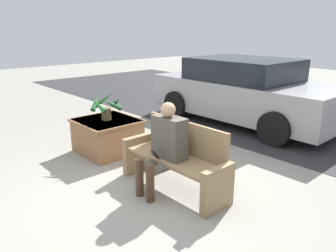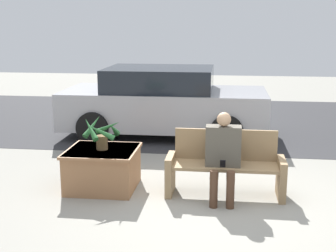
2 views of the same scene
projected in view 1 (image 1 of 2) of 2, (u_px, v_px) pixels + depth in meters
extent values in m
plane|color=gray|center=(140.00, 197.00, 4.03)|extent=(30.00, 30.00, 0.00)
cube|color=#2D2D30|center=(327.00, 119.00, 7.47)|extent=(20.00, 6.00, 0.01)
cube|color=#8C704C|center=(138.00, 153.00, 4.72)|extent=(0.09, 0.49, 0.53)
cube|color=#8C704C|center=(218.00, 189.00, 3.67)|extent=(0.09, 0.49, 0.53)
cube|color=#8C704C|center=(173.00, 159.00, 4.15)|extent=(1.38, 0.45, 0.04)
cube|color=#8C704C|center=(186.00, 137.00, 4.23)|extent=(1.38, 0.04, 0.43)
cube|color=#4C473D|center=(169.00, 137.00, 4.07)|extent=(0.46, 0.22, 0.53)
sphere|color=tan|center=(168.00, 110.00, 3.96)|extent=(0.18, 0.18, 0.18)
cylinder|color=#4C473D|center=(152.00, 163.00, 4.11)|extent=(0.11, 0.40, 0.11)
cylinder|color=#4C473D|center=(163.00, 168.00, 3.96)|extent=(0.11, 0.40, 0.11)
cylinder|color=#472D1E|center=(140.00, 177.00, 4.02)|extent=(0.10, 0.10, 0.48)
cylinder|color=#472D1E|center=(150.00, 183.00, 3.87)|extent=(0.10, 0.10, 0.48)
cube|color=black|center=(155.00, 155.00, 3.97)|extent=(0.07, 0.09, 0.12)
cube|color=#936642|center=(107.00, 136.00, 5.44)|extent=(0.91, 0.86, 0.56)
cube|color=#936642|center=(107.00, 121.00, 5.37)|extent=(0.96, 0.91, 0.04)
cylinder|color=brown|center=(106.00, 114.00, 5.33)|extent=(0.16, 0.16, 0.20)
cone|color=#26602D|center=(111.00, 104.00, 5.15)|extent=(0.09, 0.39, 0.27)
cone|color=#26602D|center=(116.00, 102.00, 5.36)|extent=(0.40, 0.19, 0.24)
cone|color=#26602D|center=(104.00, 99.00, 5.42)|extent=(0.23, 0.37, 0.30)
cone|color=#26602D|center=(96.00, 101.00, 5.29)|extent=(0.30, 0.34, 0.29)
cone|color=#26602D|center=(97.00, 104.00, 5.15)|extent=(0.39, 0.15, 0.26)
cube|color=#99999E|center=(246.00, 97.00, 7.13)|extent=(4.06, 1.80, 0.73)
cube|color=black|center=(243.00, 69.00, 7.03)|extent=(2.11, 1.66, 0.45)
cylinder|color=black|center=(275.00, 129.00, 5.73)|extent=(0.62, 0.18, 0.62)
cylinder|color=black|center=(320.00, 112.00, 6.88)|extent=(0.62, 0.18, 0.62)
cylinder|color=black|center=(176.00, 105.00, 7.52)|extent=(0.62, 0.18, 0.62)
cylinder|color=black|center=(225.00, 95.00, 8.67)|extent=(0.62, 0.18, 0.62)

